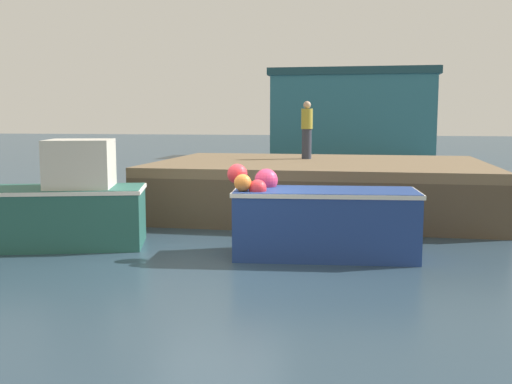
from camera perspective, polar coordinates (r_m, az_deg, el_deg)
ground at (r=11.57m, az=-3.79°, el=-6.59°), size 120.00×160.00×0.10m
pier at (r=16.56m, az=5.98°, el=1.91°), size 9.02×6.34×1.46m
fishing_boat_near_left at (r=13.10m, az=-17.71°, el=-1.18°), size 3.70×2.42×2.24m
fishing_boat_near_right at (r=11.66m, az=6.32°, el=-2.63°), size 3.71×1.77×1.80m
dockworker at (r=17.91m, az=4.86°, el=5.91°), size 0.34×0.34×1.70m
warehouse at (r=42.00m, az=9.19°, el=7.47°), size 11.27×4.30×5.98m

